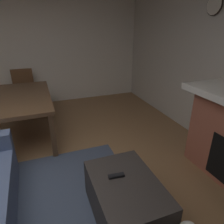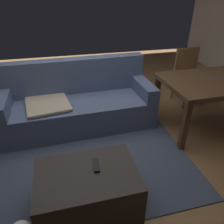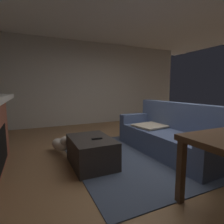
% 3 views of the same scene
% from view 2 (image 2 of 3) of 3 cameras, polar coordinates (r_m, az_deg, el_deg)
% --- Properties ---
extents(floor, '(8.49, 8.49, 0.00)m').
position_cam_2_polar(floor, '(3.17, -5.10, -5.35)').
color(floor, olive).
extents(area_rug, '(2.60, 2.00, 0.01)m').
position_cam_2_polar(area_rug, '(2.77, -8.41, -11.45)').
color(area_rug, '#3D475B').
rests_on(area_rug, ground).
extents(couch, '(2.18, 0.90, 0.94)m').
position_cam_2_polar(couch, '(3.25, -9.09, 2.19)').
color(couch, '#4C5B7F').
rests_on(couch, ground).
extents(ottoman_coffee_table, '(0.89, 0.61, 0.44)m').
position_cam_2_polar(ottoman_coffee_table, '(2.11, -6.37, -19.93)').
color(ottoman_coffee_table, '#2D2826').
rests_on(ottoman_coffee_table, ground).
extents(tv_remote, '(0.06, 0.16, 0.02)m').
position_cam_2_polar(tv_remote, '(1.99, -4.16, -13.91)').
color(tv_remote, black).
rests_on(tv_remote, ottoman_coffee_table).
extents(dining_table, '(1.72, 0.97, 0.74)m').
position_cam_2_polar(dining_table, '(3.42, 27.53, 6.73)').
color(dining_table, '#513823').
rests_on(dining_table, ground).
extents(dining_chair_north, '(0.46, 0.46, 0.93)m').
position_cam_2_polar(dining_chair_north, '(4.11, 19.51, 9.81)').
color(dining_chair_north, brown).
rests_on(dining_chair_north, ground).
extents(potted_plant, '(0.37, 0.37, 0.54)m').
position_cam_2_polar(potted_plant, '(4.46, 19.27, 8.53)').
color(potted_plant, brown).
rests_on(potted_plant, ground).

